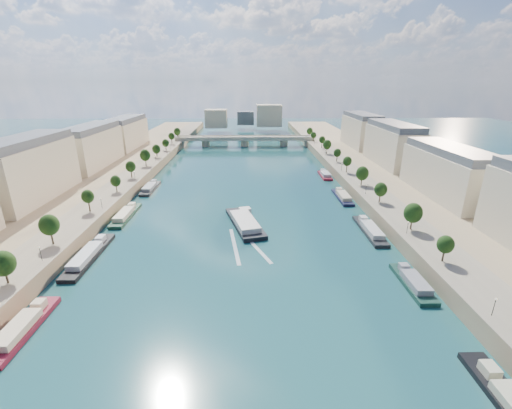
{
  "coord_description": "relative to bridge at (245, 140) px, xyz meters",
  "views": [
    {
      "loc": [
        2.89,
        -52.04,
        50.37
      ],
      "look_at": [
        5.67,
        73.27,
        5.0
      ],
      "focal_mm": 24.0,
      "sensor_mm": 36.0,
      "label": 1
    }
  ],
  "objects": [
    {
      "name": "lamps_right",
      "position": [
        52.5,
        -123.42,
        2.7
      ],
      "size": [
        0.36,
        200.36,
        4.28
      ],
      "color": "black",
      "rests_on": "ground"
    },
    {
      "name": "skyline",
      "position": [
        3.19,
        91.1,
        9.57
      ],
      "size": [
        79.0,
        42.0,
        22.0
      ],
      "color": "beige",
      "rests_on": "ground"
    },
    {
      "name": "quay_left",
      "position": [
        -72.0,
        -128.42,
        -2.58
      ],
      "size": [
        44.0,
        520.0,
        5.0
      ],
      "primitive_type": "cube",
      "color": "#9E8460",
      "rests_on": "ground"
    },
    {
      "name": "wake",
      "position": [
        1.35,
        -180.4,
        -5.06
      ],
      "size": [
        14.21,
        25.92,
        0.04
      ],
      "color": "silver",
      "rests_on": "ground"
    },
    {
      "name": "pave_right",
      "position": [
        57.0,
        -128.42,
        -0.03
      ],
      "size": [
        14.0,
        520.0,
        0.1
      ],
      "primitive_type": "cube",
      "color": "gray",
      "rests_on": "quay_right"
    },
    {
      "name": "ground",
      "position": [
        0.0,
        -128.42,
        -5.08
      ],
      "size": [
        700.0,
        700.0,
        0.0
      ],
      "primitive_type": "plane",
      "color": "#0D393B",
      "rests_on": "ground"
    },
    {
      "name": "quay_right",
      "position": [
        72.0,
        -128.42,
        -2.58
      ],
      "size": [
        44.0,
        520.0,
        5.0
      ],
      "primitive_type": "cube",
      "color": "#9E8460",
      "rests_on": "ground"
    },
    {
      "name": "lamps_left",
      "position": [
        -52.5,
        -138.42,
        2.7
      ],
      "size": [
        0.36,
        200.36,
        4.28
      ],
      "color": "black",
      "rests_on": "ground"
    },
    {
      "name": "tour_barge",
      "position": [
        1.35,
        -163.85,
        -3.92
      ],
      "size": [
        15.88,
        30.92,
        4.04
      ],
      "rotation": [
        0.0,
        0.0,
        0.26
      ],
      "color": "black",
      "rests_on": "ground"
    },
    {
      "name": "buildings_right",
      "position": [
        85.0,
        -116.42,
        11.37
      ],
      "size": [
        16.0,
        226.0,
        23.2
      ],
      "color": "beige",
      "rests_on": "ground"
    },
    {
      "name": "trees_right",
      "position": [
        55.0,
        -118.42,
        5.39
      ],
      "size": [
        4.8,
        268.8,
        8.26
      ],
      "color": "#382B1E",
      "rests_on": "ground"
    },
    {
      "name": "pave_left",
      "position": [
        -57.0,
        -128.42,
        -0.03
      ],
      "size": [
        14.0,
        520.0,
        0.1
      ],
      "primitive_type": "cube",
      "color": "gray",
      "rests_on": "quay_left"
    },
    {
      "name": "moored_barges_left",
      "position": [
        -45.5,
        -184.25,
        -4.24
      ],
      "size": [
        5.0,
        151.49,
        3.6
      ],
      "color": "#161C31",
      "rests_on": "ground"
    },
    {
      "name": "buildings_left",
      "position": [
        -85.0,
        -116.42,
        11.37
      ],
      "size": [
        16.0,
        226.0,
        23.2
      ],
      "color": "beige",
      "rests_on": "ground"
    },
    {
      "name": "bridge",
      "position": [
        0.0,
        0.0,
        0.0
      ],
      "size": [
        112.0,
        12.0,
        8.15
      ],
      "color": "#C1B79E",
      "rests_on": "ground"
    },
    {
      "name": "trees_left",
      "position": [
        -55.0,
        -126.42,
        5.39
      ],
      "size": [
        4.8,
        268.8,
        8.26
      ],
      "color": "#382B1E",
      "rests_on": "ground"
    },
    {
      "name": "moored_barges_right",
      "position": [
        45.5,
        -173.85,
        -4.24
      ],
      "size": [
        5.0,
        167.58,
        3.6
      ],
      "color": "black",
      "rests_on": "ground"
    }
  ]
}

